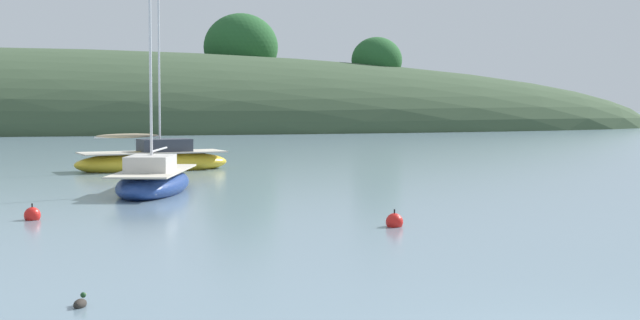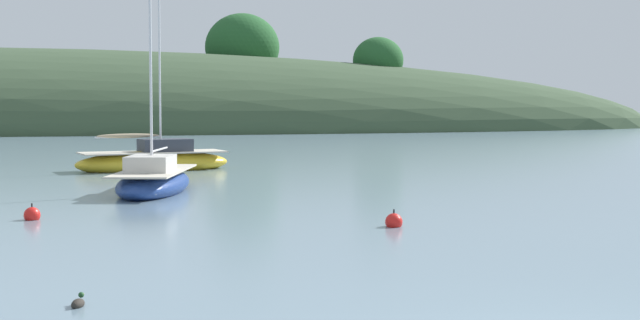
% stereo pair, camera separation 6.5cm
% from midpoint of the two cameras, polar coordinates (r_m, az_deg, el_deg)
% --- Properties ---
extents(sailboat_navy_dinghy, '(3.36, 6.72, 8.13)m').
position_cam_midpoint_polar(sailboat_navy_dinghy, '(32.35, -10.22, -1.30)').
color(sailboat_navy_dinghy, navy).
rests_on(sailboat_navy_dinghy, ground).
extents(sailboat_blue_center, '(7.37, 4.15, 10.20)m').
position_cam_midpoint_polar(sailboat_blue_center, '(42.60, -10.20, -0.04)').
color(sailboat_blue_center, gold).
rests_on(sailboat_blue_center, ground).
extents(mooring_buoy_inner, '(0.44, 0.44, 0.54)m').
position_cam_midpoint_polar(mooring_buoy_inner, '(23.52, 4.50, -3.80)').
color(mooring_buoy_inner, red).
rests_on(mooring_buoy_inner, ground).
extents(mooring_buoy_outer, '(0.44, 0.44, 0.54)m').
position_cam_midpoint_polar(mooring_buoy_outer, '(25.91, -17.28, -3.25)').
color(mooring_buoy_outer, red).
rests_on(mooring_buoy_outer, ground).
extents(duck_lone_left, '(0.26, 0.42, 0.24)m').
position_cam_midpoint_polar(duck_lone_left, '(15.02, -14.60, -8.50)').
color(duck_lone_left, '#2D2823').
rests_on(duck_lone_left, ground).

